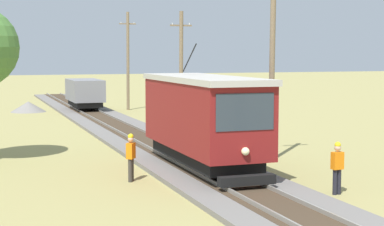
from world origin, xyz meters
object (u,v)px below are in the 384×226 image
(utility_pole_far, at_px, (128,60))
(gravel_pile, at_px, (28,107))
(second_worker, at_px, (131,155))
(freight_car, at_px, (85,93))
(utility_pole_mid, at_px, (181,69))
(utility_pole_near_tram, at_px, (272,62))
(red_tram, at_px, (203,118))
(track_worker, at_px, (337,166))

(utility_pole_far, bearing_deg, gravel_pile, 172.63)
(second_worker, bearing_deg, freight_car, -60.95)
(utility_pole_mid, bearing_deg, utility_pole_far, 90.00)
(utility_pole_near_tram, xyz_separation_m, utility_pole_mid, (-0.00, 12.42, -0.58))
(freight_car, distance_m, utility_pole_mid, 14.06)
(utility_pole_mid, bearing_deg, gravel_pile, 118.18)
(freight_car, relative_size, utility_pole_near_tram, 0.61)
(utility_pole_near_tram, relative_size, utility_pole_far, 1.04)
(red_tram, relative_size, utility_pole_far, 1.05)
(gravel_pile, height_order, second_worker, second_worker)
(red_tram, bearing_deg, utility_pole_near_tram, 21.46)
(freight_car, height_order, gravel_pile, freight_car)
(gravel_pile, xyz_separation_m, second_worker, (1.19, -29.63, 0.56))
(utility_pole_far, xyz_separation_m, gravel_pile, (-8.03, 1.04, -3.73))
(utility_pole_near_tram, height_order, utility_pole_mid, utility_pole_near_tram)
(utility_pole_far, height_order, track_worker, utility_pole_far)
(utility_pole_mid, height_order, gravel_pile, utility_pole_mid)
(gravel_pile, bearing_deg, second_worker, -87.70)
(utility_pole_far, height_order, second_worker, utility_pole_far)
(utility_pole_mid, distance_m, utility_pole_far, 13.95)
(utility_pole_near_tram, relative_size, utility_pole_mid, 1.16)
(utility_pole_mid, height_order, second_worker, utility_pole_mid)
(track_worker, height_order, second_worker, same)
(red_tram, height_order, freight_car, red_tram)
(utility_pole_far, distance_m, gravel_pile, 8.92)
(track_worker, bearing_deg, freight_car, -178.96)
(freight_car, height_order, utility_pole_mid, utility_pole_mid)
(freight_car, relative_size, track_worker, 2.91)
(utility_pole_far, height_order, gravel_pile, utility_pole_far)
(freight_car, height_order, track_worker, freight_car)
(freight_car, distance_m, utility_pole_far, 4.58)
(freight_car, relative_size, utility_pole_far, 0.64)
(gravel_pile, bearing_deg, utility_pole_far, -7.37)
(utility_pole_near_tram, relative_size, second_worker, 4.74)
(red_tram, xyz_separation_m, utility_pole_far, (3.72, 27.83, 1.97))
(track_worker, distance_m, second_worker, 7.40)
(gravel_pile, bearing_deg, track_worker, -78.08)
(second_worker, bearing_deg, red_tram, -130.97)
(gravel_pile, relative_size, track_worker, 1.59)
(utility_pole_mid, bearing_deg, track_worker, -92.57)
(utility_pole_mid, relative_size, utility_pole_far, 0.90)
(freight_car, bearing_deg, track_worker, -84.94)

